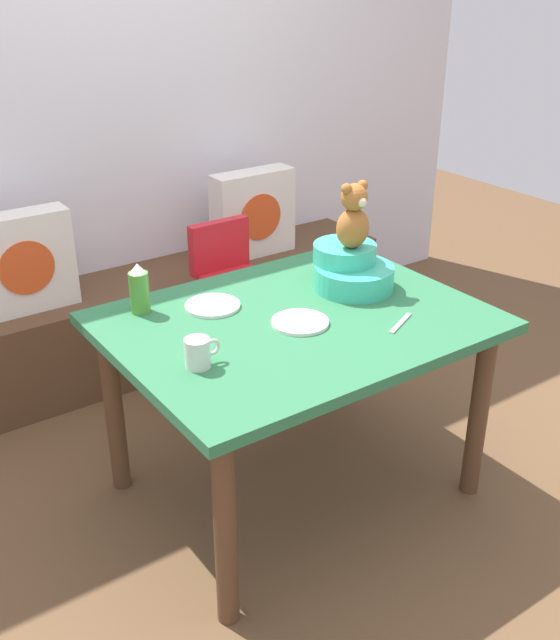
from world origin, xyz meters
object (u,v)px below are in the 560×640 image
Objects in this scene: coffee_mug at (198,353)px; dinner_plate_far at (213,306)px; pillow_floral_right at (253,214)px; highchair at (235,284)px; dining_table at (296,343)px; infant_seat_teal at (351,269)px; dinner_plate_near at (300,322)px; teddy_bear at (353,217)px; pillow_floral_left at (22,263)px; ketchup_bottle at (139,289)px.

dinner_plate_far is (0.25, 0.35, -0.04)m from coffee_mug.
dinner_plate_far is at bearing -129.63° from pillow_floral_right.
coffee_mug is at bearing -128.68° from pillow_floral_right.
highchair reaches higher than dinner_plate_far.
infant_seat_teal is (0.33, 0.10, 0.17)m from dining_table.
infant_seat_teal is 0.38m from dinner_plate_near.
coffee_mug is 0.43m from dinner_plate_far.
infant_seat_teal is 1.32× the size of teddy_bear.
pillow_floral_left and infant_seat_teal have the same top height.
highchair is (0.82, -0.42, -0.16)m from pillow_floral_left.
dinner_plate_near is at bearing -112.15° from dining_table.
ketchup_bottle reaches higher than highchair.
ketchup_bottle reaches higher than coffee_mug.
dining_table is 0.51m from teddy_bear.
pillow_floral_left is at bearing 153.24° from highchair.
dinner_plate_near is (-0.02, -0.05, 0.11)m from dining_table.
coffee_mug is 0.60× the size of dinner_plate_far.
dining_table is (-0.61, -1.22, -0.04)m from pillow_floral_right.
dinner_plate_far is at bearing 164.90° from infant_seat_teal.
infant_seat_teal is 0.79m from ketchup_bottle.
pillow_floral_right is 2.20× the size of dinner_plate_near.
coffee_mug is (-0.45, -0.11, 0.15)m from dining_table.
coffee_mug is (0.14, -1.33, 0.11)m from pillow_floral_left.
infant_seat_teal reaches higher than dining_table.
highchair is 0.77m from infant_seat_teal.
infant_seat_teal is at bearing -50.89° from pillow_floral_left.
dining_table is 0.12m from dinner_plate_near.
pillow_floral_left is 0.34× the size of dining_table.
dinner_plate_near is at bearing -157.02° from teddy_bear.
pillow_floral_right is 1.33× the size of infant_seat_teal.
dining_table is at bearing 13.35° from coffee_mug.
teddy_bear is at bearing -18.62° from ketchup_bottle.
dining_table is 10.64× the size of coffee_mug.
dinner_plate_near is (0.41, -0.40, -0.08)m from ketchup_bottle.
dinner_plate_far is at bearing -68.44° from pillow_floral_left.
highchair is (-0.37, -0.42, -0.16)m from pillow_floral_right.
dinner_plate_near is at bearing -116.54° from pillow_floral_right.
coffee_mug is at bearing -172.15° from dinner_plate_near.
dining_table is 0.33m from dinner_plate_far.
dinner_plate_near is (-0.26, -0.85, 0.22)m from highchair.
teddy_bear is at bearing 14.88° from coffee_mug.
dinner_plate_near reaches higher than dining_table.
highchair is at bearing -131.95° from pillow_floral_right.
teddy_bear reaches higher than dinner_plate_far.
highchair reaches higher than dining_table.
dinner_plate_far is (0.23, -0.11, -0.08)m from ketchup_bottle.
ketchup_bottle is (-0.75, 0.25, 0.02)m from infant_seat_teal.
teddy_bear is 0.46m from dinner_plate_near.
ketchup_bottle is 0.92× the size of dinner_plate_far.
pillow_floral_left is 1.39m from dinner_plate_near.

